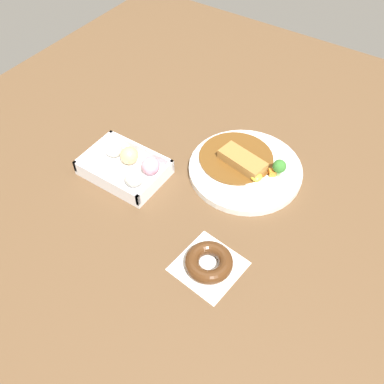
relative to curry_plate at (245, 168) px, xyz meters
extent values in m
plane|color=brown|center=(0.06, 0.08, -0.01)|extent=(1.60, 1.60, 0.00)
cylinder|color=white|center=(0.00, 0.00, 0.00)|extent=(0.29, 0.29, 0.02)
cylinder|color=brown|center=(0.03, -0.01, 0.01)|extent=(0.19, 0.19, 0.01)
cube|color=#A87538|center=(0.01, 0.00, 0.02)|extent=(0.13, 0.07, 0.02)
cylinder|color=white|center=(-0.05, 0.03, 0.01)|extent=(0.06, 0.06, 0.00)
ellipsoid|color=yellow|center=(-0.05, 0.03, 0.02)|extent=(0.03, 0.03, 0.02)
cylinder|color=#8CB766|center=(-0.08, -0.02, 0.01)|extent=(0.01, 0.01, 0.02)
sphere|color=#387A2D|center=(-0.08, -0.02, 0.03)|extent=(0.03, 0.03, 0.03)
cube|color=orange|center=(-0.07, -0.01, 0.01)|extent=(0.02, 0.02, 0.02)
cube|color=white|center=(0.25, 0.17, -0.01)|extent=(0.21, 0.14, 0.01)
cube|color=white|center=(0.15, 0.17, 0.01)|extent=(0.01, 0.14, 0.03)
cube|color=white|center=(0.35, 0.17, 0.01)|extent=(0.01, 0.14, 0.03)
cube|color=white|center=(0.25, 0.11, 0.01)|extent=(0.21, 0.01, 0.03)
cube|color=white|center=(0.25, 0.24, 0.01)|extent=(0.21, 0.01, 0.03)
sphere|color=pink|center=(0.19, 0.14, 0.02)|extent=(0.05, 0.05, 0.05)
sphere|color=#DBB77A|center=(0.25, 0.14, 0.02)|extent=(0.05, 0.05, 0.05)
sphere|color=#EFE5C6|center=(0.31, 0.14, 0.02)|extent=(0.05, 0.05, 0.05)
sphere|color=silver|center=(0.20, 0.20, 0.02)|extent=(0.05, 0.05, 0.05)
cube|color=white|center=(-0.07, 0.29, -0.01)|extent=(0.14, 0.14, 0.00)
torus|color=#4C2B14|center=(-0.07, 0.29, 0.00)|extent=(0.10, 0.10, 0.03)
camera|label=1|loc=(-0.30, 0.69, 0.76)|focal=39.19mm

